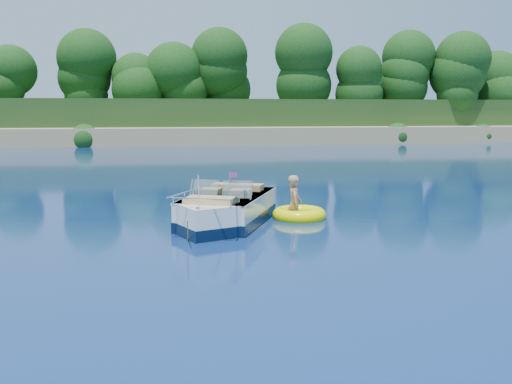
# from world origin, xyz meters

# --- Properties ---
(ground) EXTENTS (160.00, 160.00, 0.00)m
(ground) POSITION_xyz_m (0.00, 0.00, 0.00)
(ground) COLOR #0A1D4A
(ground) RESTS_ON ground
(shoreline) EXTENTS (170.00, 59.00, 6.00)m
(shoreline) POSITION_xyz_m (0.00, 63.77, 0.98)
(shoreline) COLOR tan
(shoreline) RESTS_ON ground
(treeline) EXTENTS (150.00, 7.12, 8.19)m
(treeline) POSITION_xyz_m (0.04, 41.01, 5.55)
(treeline) COLOR black
(treeline) RESTS_ON ground
(motorboat) EXTENTS (3.13, 4.81, 1.71)m
(motorboat) POSITION_xyz_m (1.26, 0.53, 0.33)
(motorboat) COLOR white
(motorboat) RESTS_ON ground
(tow_tube) EXTENTS (1.60, 1.60, 0.39)m
(tow_tube) POSITION_xyz_m (3.39, 1.10, 0.10)
(tow_tube) COLOR #FFFD00
(tow_tube) RESTS_ON ground
(boy) EXTENTS (0.49, 0.92, 1.73)m
(boy) POSITION_xyz_m (3.27, 1.17, 0.00)
(boy) COLOR tan
(boy) RESTS_ON ground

